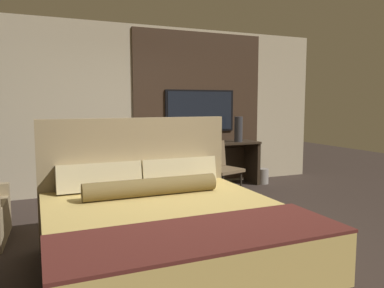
{
  "coord_description": "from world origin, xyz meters",
  "views": [
    {
      "loc": [
        -1.56,
        -3.68,
        1.49
      ],
      "look_at": [
        0.33,
        0.81,
        0.96
      ],
      "focal_mm": 35.0,
      "sensor_mm": 36.0,
      "label": 1
    }
  ],
  "objects_px": {
    "desk": "(205,157)",
    "book": "(213,141)",
    "desk_chair": "(219,164)",
    "bed": "(166,234)",
    "vase_short": "(166,138)",
    "waste_bin": "(263,176)",
    "vase_tall": "(238,129)",
    "tv": "(200,111)"
  },
  "relations": [
    {
      "from": "desk_chair",
      "to": "book",
      "type": "height_order",
      "value": "desk_chair"
    },
    {
      "from": "vase_tall",
      "to": "tv",
      "type": "bearing_deg",
      "value": 151.47
    },
    {
      "from": "desk",
      "to": "vase_short",
      "type": "height_order",
      "value": "vase_short"
    },
    {
      "from": "desk_chair",
      "to": "book",
      "type": "relative_size",
      "value": 3.42
    },
    {
      "from": "desk",
      "to": "desk_chair",
      "type": "xyz_separation_m",
      "value": [
        -0.06,
        -0.65,
        -0.03
      ]
    },
    {
      "from": "bed",
      "to": "desk",
      "type": "distance_m",
      "value": 3.48
    },
    {
      "from": "desk_chair",
      "to": "vase_short",
      "type": "xyz_separation_m",
      "value": [
        -0.65,
        0.72,
        0.37
      ]
    },
    {
      "from": "desk_chair",
      "to": "vase_tall",
      "type": "xyz_separation_m",
      "value": [
        0.67,
        0.54,
        0.51
      ]
    },
    {
      "from": "bed",
      "to": "desk_chair",
      "type": "relative_size",
      "value": 2.45
    },
    {
      "from": "desk",
      "to": "vase_tall",
      "type": "distance_m",
      "value": 0.78
    },
    {
      "from": "bed",
      "to": "tv",
      "type": "bearing_deg",
      "value": 61.26
    },
    {
      "from": "tv",
      "to": "vase_short",
      "type": "xyz_separation_m",
      "value": [
        -0.71,
        -0.15,
        -0.47
      ]
    },
    {
      "from": "vase_short",
      "to": "waste_bin",
      "type": "distance_m",
      "value": 1.97
    },
    {
      "from": "vase_short",
      "to": "book",
      "type": "height_order",
      "value": "vase_short"
    },
    {
      "from": "bed",
      "to": "book",
      "type": "relative_size",
      "value": 8.4
    },
    {
      "from": "desk",
      "to": "waste_bin",
      "type": "distance_m",
      "value": 1.18
    },
    {
      "from": "bed",
      "to": "desk_chair",
      "type": "distance_m",
      "value": 2.91
    },
    {
      "from": "vase_tall",
      "to": "vase_short",
      "type": "bearing_deg",
      "value": 171.99
    },
    {
      "from": "desk_chair",
      "to": "vase_tall",
      "type": "distance_m",
      "value": 1.0
    },
    {
      "from": "waste_bin",
      "to": "desk_chair",
      "type": "bearing_deg",
      "value": -157.99
    },
    {
      "from": "bed",
      "to": "vase_short",
      "type": "bearing_deg",
      "value": 71.05
    },
    {
      "from": "bed",
      "to": "vase_short",
      "type": "distance_m",
      "value": 3.29
    },
    {
      "from": "desk",
      "to": "book",
      "type": "height_order",
      "value": "book"
    },
    {
      "from": "desk",
      "to": "book",
      "type": "relative_size",
      "value": 7.68
    },
    {
      "from": "desk",
      "to": "desk_chair",
      "type": "height_order",
      "value": "desk_chair"
    },
    {
      "from": "bed",
      "to": "vase_short",
      "type": "height_order",
      "value": "bed"
    },
    {
      "from": "tv",
      "to": "vase_tall",
      "type": "height_order",
      "value": "tv"
    },
    {
      "from": "desk_chair",
      "to": "vase_tall",
      "type": "bearing_deg",
      "value": 20.88
    },
    {
      "from": "vase_short",
      "to": "desk_chair",
      "type": "bearing_deg",
      "value": -47.95
    },
    {
      "from": "tv",
      "to": "desk",
      "type": "bearing_deg",
      "value": -90.0
    },
    {
      "from": "bed",
      "to": "vase_tall",
      "type": "bearing_deg",
      "value": 50.56
    },
    {
      "from": "vase_short",
      "to": "bed",
      "type": "bearing_deg",
      "value": -108.95
    },
    {
      "from": "vase_short",
      "to": "waste_bin",
      "type": "bearing_deg",
      "value": -8.08
    },
    {
      "from": "desk_chair",
      "to": "vase_short",
      "type": "bearing_deg",
      "value": 114.12
    },
    {
      "from": "vase_tall",
      "to": "waste_bin",
      "type": "distance_m",
      "value": 1.01
    },
    {
      "from": "vase_tall",
      "to": "vase_short",
      "type": "relative_size",
      "value": 2.52
    },
    {
      "from": "tv",
      "to": "waste_bin",
      "type": "height_order",
      "value": "tv"
    },
    {
      "from": "vase_tall",
      "to": "desk_chair",
      "type": "bearing_deg",
      "value": -141.19
    },
    {
      "from": "vase_short",
      "to": "waste_bin",
      "type": "xyz_separation_m",
      "value": [
        1.8,
        -0.26,
        -0.75
      ]
    },
    {
      "from": "vase_short",
      "to": "book",
      "type": "xyz_separation_m",
      "value": [
        0.85,
        -0.09,
        -0.07
      ]
    },
    {
      "from": "bed",
      "to": "desk_chair",
      "type": "xyz_separation_m",
      "value": [
        1.71,
        2.35,
        0.15
      ]
    },
    {
      "from": "desk_chair",
      "to": "waste_bin",
      "type": "bearing_deg",
      "value": 4.08
    }
  ]
}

